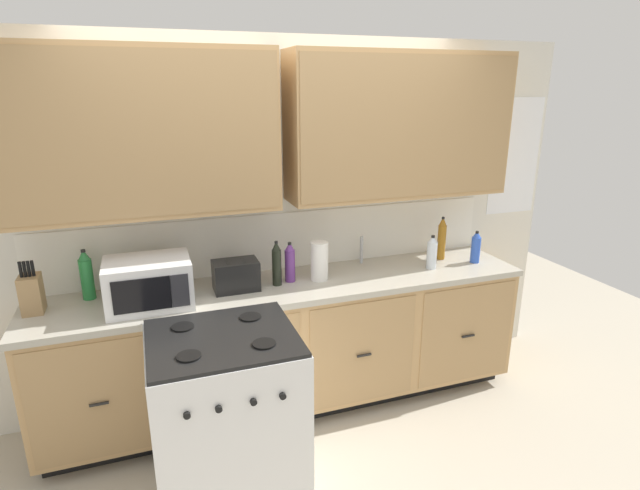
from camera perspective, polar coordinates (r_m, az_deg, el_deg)
The scene contains 15 objects.
ground_plane at distance 3.54m, azimuth -1.63°, elevation -20.01°, with size 8.00×8.00×0.00m, color #B2A893.
wall_unit at distance 3.32m, azimuth -4.49°, elevation 8.90°, with size 4.38×0.40×2.46m.
counter_run at distance 3.52m, azimuth -3.19°, elevation -11.07°, with size 3.21×0.64×0.92m.
stove_range at distance 2.90m, azimuth -10.38°, elevation -18.24°, with size 0.76×0.68×0.95m.
microwave at distance 3.12m, azimuth -18.67°, elevation -4.04°, with size 0.48×0.37×0.28m.
toaster at distance 3.24m, azimuth -9.42°, elevation -3.38°, with size 0.28×0.18×0.19m.
knife_block at distance 3.30m, azimuth -29.64°, elevation -4.74°, with size 0.11×0.14×0.31m.
sink_faucet at distance 3.68m, azimuth 4.68°, elevation -0.55°, with size 0.02×0.02×0.20m, color #B2B5BA.
paper_towel_roll at distance 3.35m, azimuth -0.07°, elevation -1.80°, with size 0.12×0.12×0.26m, color white.
bottle_blue at distance 3.85m, azimuth 17.07°, elevation -0.23°, with size 0.07×0.07×0.24m.
bottle_clear at distance 3.64m, azimuth 12.45°, elevation -0.81°, with size 0.07×0.07×0.24m.
bottle_green at distance 3.35m, azimuth -24.72°, elevation -3.07°, with size 0.08×0.08×0.31m.
bottle_amber at distance 3.85m, azimuth 13.50°, elevation 0.70°, with size 0.06×0.06×0.32m.
bottle_dark at distance 3.26m, azimuth -4.88°, elevation -2.11°, with size 0.06×0.06×0.30m.
bottle_violet at distance 3.33m, azimuth -3.40°, elevation -1.95°, with size 0.07×0.07×0.27m.
Camera 1 is at (-0.85, -2.68, 2.15)m, focal length 28.53 mm.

